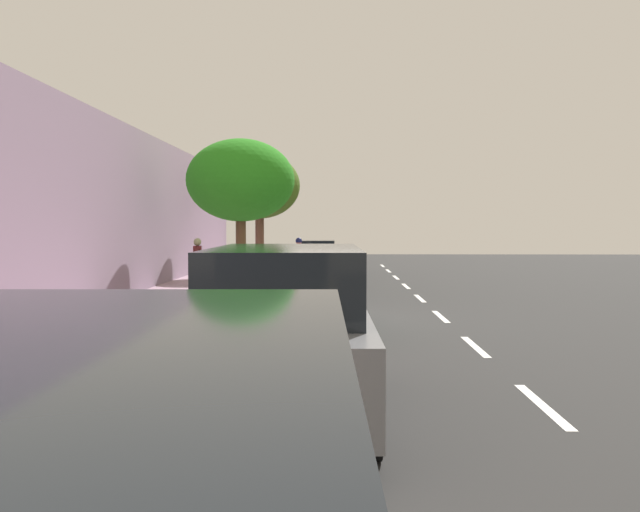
{
  "coord_description": "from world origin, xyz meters",
  "views": [
    {
      "loc": [
        -0.05,
        16.33,
        2.25
      ],
      "look_at": [
        0.53,
        -10.54,
        1.04
      ],
      "focal_mm": 39.24,
      "sensor_mm": 36.0,
      "label": 1
    }
  ],
  "objects_px": {
    "parked_suv_grey_far": "(287,330)",
    "cyclist_with_backpack": "(298,254)",
    "street_tree_near_cyclist": "(259,186)",
    "street_tree_mid_block": "(241,181)",
    "pedestrian_on_phone": "(198,262)",
    "fire_hydrant": "(207,324)",
    "bicycle_at_curb": "(303,272)",
    "parked_sedan_green_mid": "(308,295)",
    "parked_sedan_silver_second": "(309,274)",
    "parked_sedan_dark_blue_nearest": "(318,257)"
  },
  "relations": [
    {
      "from": "parked_suv_grey_far",
      "to": "cyclist_with_backpack",
      "type": "xyz_separation_m",
      "value": [
        0.92,
        -20.04,
        0.03
      ]
    },
    {
      "from": "street_tree_near_cyclist",
      "to": "street_tree_mid_block",
      "type": "xyz_separation_m",
      "value": [
        -0.0,
        5.73,
        -0.14
      ]
    },
    {
      "from": "pedestrian_on_phone",
      "to": "parked_suv_grey_far",
      "type": "bearing_deg",
      "value": 105.45
    },
    {
      "from": "parked_suv_grey_far",
      "to": "street_tree_mid_block",
      "type": "distance_m",
      "value": 15.33
    },
    {
      "from": "fire_hydrant",
      "to": "pedestrian_on_phone",
      "type": "bearing_deg",
      "value": -77.91
    },
    {
      "from": "cyclist_with_backpack",
      "to": "street_tree_mid_block",
      "type": "height_order",
      "value": "street_tree_mid_block"
    },
    {
      "from": "bicycle_at_curb",
      "to": "pedestrian_on_phone",
      "type": "xyz_separation_m",
      "value": [
        2.95,
        6.35,
        0.72
      ]
    },
    {
      "from": "parked_sedan_green_mid",
      "to": "street_tree_mid_block",
      "type": "bearing_deg",
      "value": -72.66
    },
    {
      "from": "parked_sedan_silver_second",
      "to": "pedestrian_on_phone",
      "type": "xyz_separation_m",
      "value": [
        3.42,
        -0.14,
        0.35
      ]
    },
    {
      "from": "bicycle_at_curb",
      "to": "street_tree_mid_block",
      "type": "relative_size",
      "value": 0.3
    },
    {
      "from": "parked_suv_grey_far",
      "to": "street_tree_near_cyclist",
      "type": "distance_m",
      "value": 20.95
    },
    {
      "from": "parked_sedan_green_mid",
      "to": "street_tree_near_cyclist",
      "type": "height_order",
      "value": "street_tree_near_cyclist"
    },
    {
      "from": "parked_sedan_dark_blue_nearest",
      "to": "bicycle_at_curb",
      "type": "bearing_deg",
      "value": 84.25
    },
    {
      "from": "street_tree_near_cyclist",
      "to": "fire_hydrant",
      "type": "relative_size",
      "value": 6.02
    },
    {
      "from": "parked_sedan_green_mid",
      "to": "fire_hydrant",
      "type": "relative_size",
      "value": 5.35
    },
    {
      "from": "bicycle_at_curb",
      "to": "fire_hydrant",
      "type": "bearing_deg",
      "value": 86.79
    },
    {
      "from": "fire_hydrant",
      "to": "parked_sedan_green_mid",
      "type": "bearing_deg",
      "value": -116.63
    },
    {
      "from": "parked_suv_grey_far",
      "to": "fire_hydrant",
      "type": "xyz_separation_m",
      "value": [
        1.6,
        -3.63,
        -0.45
      ]
    },
    {
      "from": "parked_sedan_green_mid",
      "to": "street_tree_near_cyclist",
      "type": "relative_size",
      "value": 0.89
    },
    {
      "from": "parked_sedan_green_mid",
      "to": "street_tree_mid_block",
      "type": "xyz_separation_m",
      "value": [
        2.53,
        -8.09,
        2.94
      ]
    },
    {
      "from": "street_tree_mid_block",
      "to": "street_tree_near_cyclist",
      "type": "bearing_deg",
      "value": -90.0
    },
    {
      "from": "parked_suv_grey_far",
      "to": "cyclist_with_backpack",
      "type": "distance_m",
      "value": 20.06
    },
    {
      "from": "parked_sedan_dark_blue_nearest",
      "to": "cyclist_with_backpack",
      "type": "height_order",
      "value": "cyclist_with_backpack"
    },
    {
      "from": "bicycle_at_curb",
      "to": "pedestrian_on_phone",
      "type": "height_order",
      "value": "pedestrian_on_phone"
    },
    {
      "from": "parked_suv_grey_far",
      "to": "street_tree_mid_block",
      "type": "relative_size",
      "value": 0.96
    },
    {
      "from": "parked_sedan_silver_second",
      "to": "fire_hydrant",
      "type": "distance_m",
      "value": 9.55
    },
    {
      "from": "parked_sedan_dark_blue_nearest",
      "to": "fire_hydrant",
      "type": "xyz_separation_m",
      "value": [
        1.37,
        20.61,
        -0.17
      ]
    },
    {
      "from": "bicycle_at_curb",
      "to": "cyclist_with_backpack",
      "type": "height_order",
      "value": "cyclist_with_backpack"
    },
    {
      "from": "parked_suv_grey_far",
      "to": "fire_hydrant",
      "type": "height_order",
      "value": "parked_suv_grey_far"
    },
    {
      "from": "parked_sedan_dark_blue_nearest",
      "to": "cyclist_with_backpack",
      "type": "bearing_deg",
      "value": 80.72
    },
    {
      "from": "bicycle_at_curb",
      "to": "fire_hydrant",
      "type": "xyz_separation_m",
      "value": [
        0.9,
        15.94,
        0.2
      ]
    },
    {
      "from": "parked_sedan_green_mid",
      "to": "cyclist_with_backpack",
      "type": "bearing_deg",
      "value": -86.1
    },
    {
      "from": "parked_sedan_dark_blue_nearest",
      "to": "street_tree_near_cyclist",
      "type": "distance_m",
      "value": 5.29
    },
    {
      "from": "parked_suv_grey_far",
      "to": "pedestrian_on_phone",
      "type": "xyz_separation_m",
      "value": [
        3.66,
        -13.23,
        0.08
      ]
    },
    {
      "from": "parked_sedan_silver_second",
      "to": "parked_sedan_green_mid",
      "type": "height_order",
      "value": "same"
    },
    {
      "from": "parked_suv_grey_far",
      "to": "pedestrian_on_phone",
      "type": "distance_m",
      "value": 13.72
    },
    {
      "from": "parked_sedan_green_mid",
      "to": "fire_hydrant",
      "type": "bearing_deg",
      "value": 63.37
    },
    {
      "from": "parked_sedan_silver_second",
      "to": "street_tree_mid_block",
      "type": "bearing_deg",
      "value": -37.9
    },
    {
      "from": "street_tree_mid_block",
      "to": "cyclist_with_backpack",
      "type": "bearing_deg",
      "value": -107.43
    },
    {
      "from": "parked_suv_grey_far",
      "to": "bicycle_at_curb",
      "type": "height_order",
      "value": "parked_suv_grey_far"
    },
    {
      "from": "parked_sedan_silver_second",
      "to": "street_tree_near_cyclist",
      "type": "bearing_deg",
      "value": -72.98
    },
    {
      "from": "parked_sedan_green_mid",
      "to": "bicycle_at_curb",
      "type": "bearing_deg",
      "value": -86.92
    },
    {
      "from": "bicycle_at_curb",
      "to": "parked_suv_grey_far",
      "type": "bearing_deg",
      "value": 92.06
    },
    {
      "from": "fire_hydrant",
      "to": "parked_sedan_dark_blue_nearest",
      "type": "bearing_deg",
      "value": -93.79
    },
    {
      "from": "street_tree_near_cyclist",
      "to": "fire_hydrant",
      "type": "distance_m",
      "value": 17.31
    },
    {
      "from": "parked_sedan_green_mid",
      "to": "parked_suv_grey_far",
      "type": "bearing_deg",
      "value": 90.14
    },
    {
      "from": "parked_sedan_silver_second",
      "to": "cyclist_with_backpack",
      "type": "distance_m",
      "value": 7.0
    },
    {
      "from": "street_tree_near_cyclist",
      "to": "parked_sedan_silver_second",
      "type": "bearing_deg",
      "value": 107.02
    },
    {
      "from": "parked_suv_grey_far",
      "to": "pedestrian_on_phone",
      "type": "bearing_deg",
      "value": -74.55
    },
    {
      "from": "parked_sedan_silver_second",
      "to": "pedestrian_on_phone",
      "type": "bearing_deg",
      "value": -2.41
    }
  ]
}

